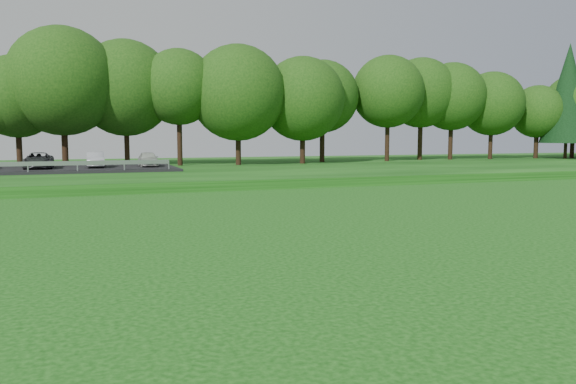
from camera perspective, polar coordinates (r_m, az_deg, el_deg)
name	(u,v)px	position (r m, az deg, el deg)	size (l,w,h in m)	color
berm	(306,168)	(50.67, 1.82, 2.43)	(130.00, 30.00, 0.60)	#0E3C0B
walking_path	(385,184)	(38.13, 9.79, 0.84)	(130.00, 1.60, 0.04)	gray
treeline	(290,85)	(54.53, 0.23, 10.87)	(104.00, 7.00, 15.00)	#153C0E
parking_lot	(8,165)	(45.98, -26.53, 2.43)	(24.00, 9.00, 1.38)	black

